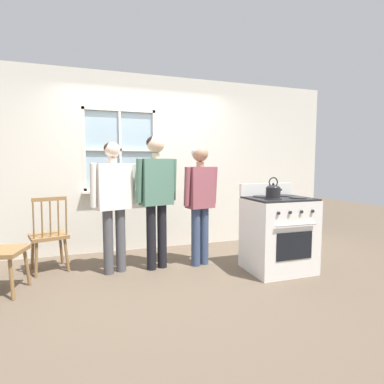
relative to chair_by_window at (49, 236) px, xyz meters
name	(u,v)px	position (x,y,z in m)	size (l,w,h in m)	color
ground_plane	(168,279)	(1.34, -0.74, -0.44)	(16.00, 16.00, 0.00)	brown
wall_back	(147,164)	(1.36, 0.66, 0.90)	(6.40, 0.16, 2.70)	silver
chair_by_window	(49,236)	(0.00, 0.00, 0.00)	(0.52, 0.50, 0.95)	olive
chair_near_wall	(0,252)	(-0.39, -0.56, 0.00)	(0.48, 0.50, 0.95)	olive
person_elderly_left	(113,195)	(0.77, -0.31, 0.52)	(0.57, 0.33, 1.60)	#4C4C51
person_teen_center	(156,188)	(1.29, -0.33, 0.60)	(0.56, 0.30, 1.69)	black
person_adult_right	(200,193)	(1.87, -0.37, 0.52)	(0.51, 0.29, 1.58)	#384766
stove	(278,233)	(2.73, -0.88, 0.03)	(0.77, 0.68, 1.08)	white
kettle	(273,191)	(2.55, -1.01, 0.58)	(0.21, 0.17, 0.25)	black
potted_plant	(120,185)	(0.92, 0.57, 0.59)	(0.12, 0.12, 0.24)	beige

